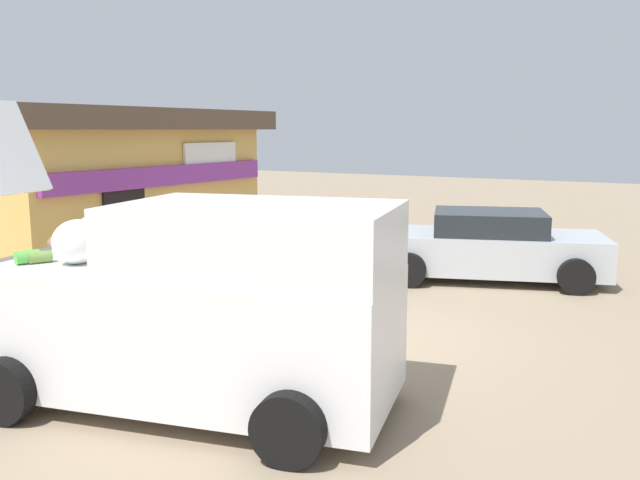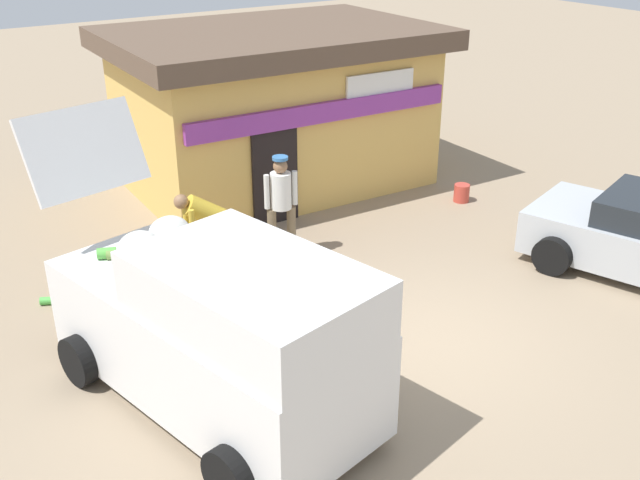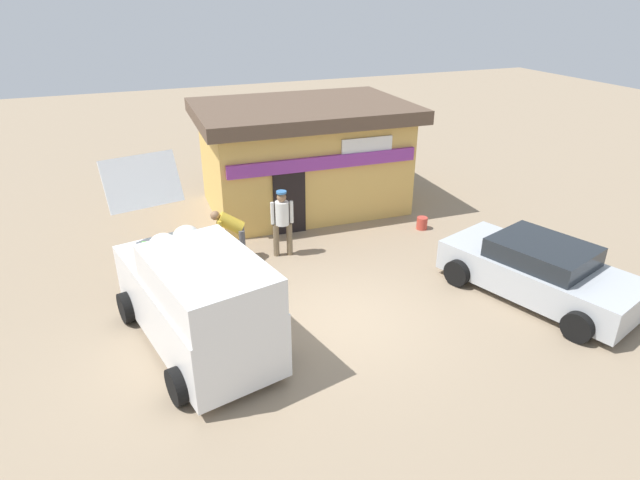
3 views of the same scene
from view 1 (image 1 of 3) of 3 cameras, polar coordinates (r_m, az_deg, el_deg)
The scene contains 7 objects.
ground_plane at distance 9.38m, azimuth 2.68°, elevation -7.87°, with size 60.00×60.00×0.00m, color gray.
storefront_bar at distance 14.08m, azimuth -18.41°, elevation 4.18°, with size 6.39×4.57×3.15m.
delivery_van at distance 6.86m, azimuth -10.32°, elevation -5.55°, with size 2.79×4.93×3.10m.
parked_sedan at distance 12.95m, azimuth 14.03°, elevation -0.54°, with size 3.13×4.50×1.28m.
vendor_standing at distance 10.77m, azimuth -13.76°, elevation -0.41°, with size 0.56×0.40×1.73m.
customer_bending at distance 10.12m, azimuth -19.41°, elevation -2.19°, with size 0.83×0.63×1.34m.
paint_bucket at distance 14.25m, azimuth -2.45°, elevation -1.17°, with size 0.30×0.30×0.35m, color #BF3F33.
Camera 1 is at (-8.01, -4.01, 2.78)m, focal length 37.87 mm.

